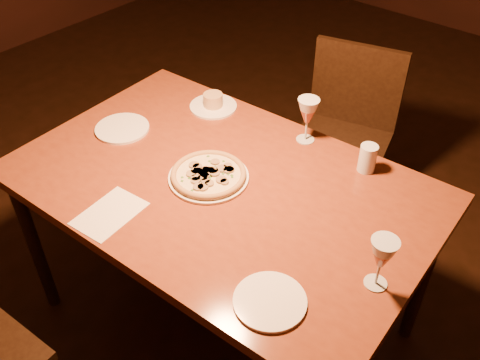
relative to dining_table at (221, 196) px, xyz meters
The scene contains 11 objects.
floor 0.77m from the dining_table, 135.76° to the left, with size 7.00×7.00×0.00m, color black.
dining_table is the anchor object (origin of this frame).
chair_far 0.96m from the dining_table, 90.96° to the left, with size 0.54×0.54×0.92m.
pizza_plate 0.10m from the dining_table, 161.51° to the right, with size 0.29×0.29×0.03m.
ramekin_saucer 0.51m from the dining_table, 135.26° to the left, with size 0.20×0.20×0.06m.
wine_glass_far 0.45m from the dining_table, 78.05° to the left, with size 0.08×0.08×0.18m, color #A15443, non-canonical shape.
wine_glass_right 0.67m from the dining_table, ahead, with size 0.08×0.08×0.18m, color #A15443, non-canonical shape.
water_tumbler 0.55m from the dining_table, 47.20° to the left, with size 0.06×0.06×0.11m, color silver.
side_plate_left 0.53m from the dining_table, behind, with size 0.22×0.22×0.01m, color white.
side_plate_near 0.56m from the dining_table, 33.96° to the right, with size 0.21×0.21×0.01m, color white.
menu_card 0.41m from the dining_table, 115.46° to the right, with size 0.16×0.23×0.00m, color white.
Camera 1 is at (1.15, -1.24, 2.03)m, focal length 40.00 mm.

